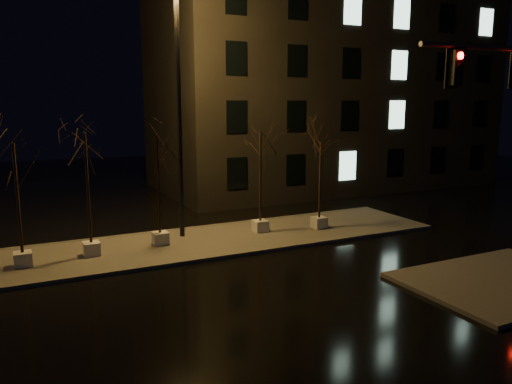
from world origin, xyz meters
TOP-DOWN VIEW (x-y plane):
  - ground at (0.00, 0.00)m, footprint 90.00×90.00m
  - median at (0.00, 6.00)m, footprint 22.00×5.00m
  - sidewalk_corner at (7.50, -3.50)m, footprint 7.00×5.00m
  - building at (14.00, 18.00)m, footprint 25.00×12.00m
  - tree_0 at (-7.82, 5.62)m, footprint 1.80×1.80m
  - tree_1 at (-5.26, 5.91)m, footprint 1.80×1.80m
  - tree_2 at (-2.29, 6.22)m, footprint 1.80×1.80m
  - tree_3 at (2.68, 6.28)m, footprint 1.80×1.80m
  - tree_4 at (5.63, 5.61)m, footprint 1.80×1.80m
  - streetlight_main at (-0.99, 7.16)m, footprint 2.79×1.00m

SIDE VIEW (x-z plane):
  - ground at x=0.00m, z-range 0.00..0.00m
  - median at x=0.00m, z-range 0.00..0.15m
  - sidewalk_corner at x=7.50m, z-range 0.00..0.15m
  - tree_4 at x=5.63m, z-range 1.29..5.70m
  - tree_0 at x=-7.82m, z-range 1.41..6.25m
  - tree_2 at x=-2.29m, z-range 1.43..6.39m
  - tree_3 at x=2.68m, z-range 1.44..6.40m
  - tree_1 at x=-5.26m, z-range 1.49..6.66m
  - streetlight_main at x=-0.99m, z-range 1.02..12.26m
  - building at x=14.00m, z-range 0.00..15.00m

